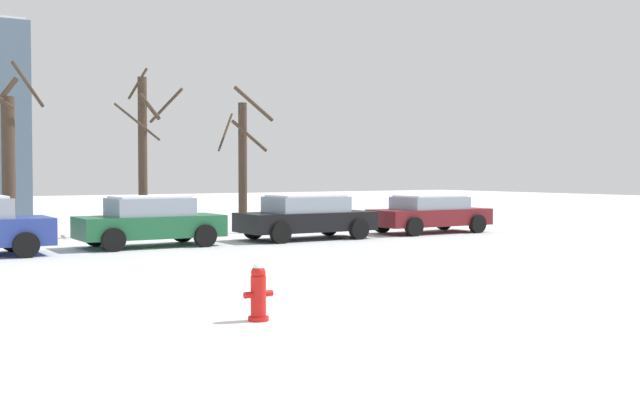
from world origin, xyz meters
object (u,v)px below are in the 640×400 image
object	(u,v)px
fire_hydrant	(258,292)
parked_car_black	(306,216)
parked_car_green	(150,221)
parked_car_maroon	(430,213)

from	to	relation	value
fire_hydrant	parked_car_black	world-z (taller)	parked_car_black
fire_hydrant	parked_car_black	distance (m)	13.55
parked_car_green	parked_car_maroon	bearing A→B (deg)	-1.70
parked_car_black	parked_car_green	bearing A→B (deg)	177.03
fire_hydrant	parked_car_green	size ratio (longest dim) A/B	0.20
fire_hydrant	parked_car_green	world-z (taller)	parked_car_green
parked_car_maroon	fire_hydrant	bearing A→B (deg)	-138.35
parked_car_black	parked_car_maroon	world-z (taller)	parked_car_black
parked_car_black	parked_car_maroon	bearing A→B (deg)	-0.42
fire_hydrant	parked_car_green	distance (m)	11.78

